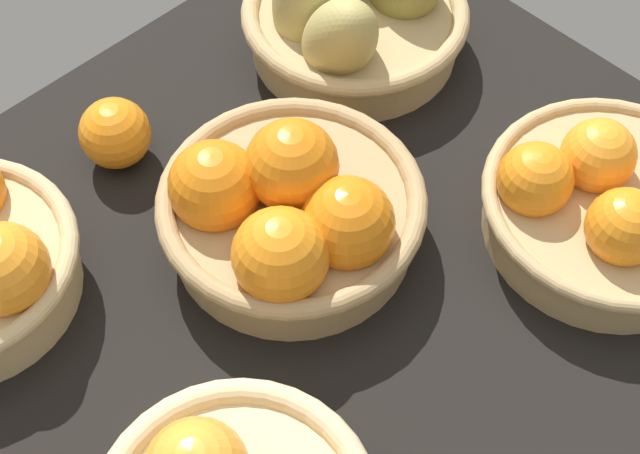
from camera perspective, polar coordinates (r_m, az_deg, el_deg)
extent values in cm
cube|color=black|center=(85.95, -0.81, -3.11)|extent=(84.00, 72.00, 3.00)
cylinder|color=tan|center=(89.16, 17.40, 0.77)|extent=(22.64, 22.64, 4.96)
torus|color=tan|center=(87.26, 17.80, 1.72)|extent=(24.10, 24.10, 1.46)
sphere|color=orange|center=(84.43, 13.18, 2.88)|extent=(6.90, 6.90, 6.90)
sphere|color=orange|center=(87.29, 16.84, 4.26)|extent=(6.90, 6.90, 6.90)
sphere|color=orange|center=(83.17, 18.36, 0.01)|extent=(6.90, 6.90, 6.90)
sphere|color=orange|center=(80.10, -19.10, -2.48)|extent=(7.98, 7.98, 7.98)
cylinder|color=tan|center=(84.54, -1.73, 0.52)|extent=(22.59, 22.59, 5.41)
torus|color=tan|center=(82.37, -1.78, 1.62)|extent=(24.50, 24.50, 1.90)
sphere|color=orange|center=(81.64, -6.53, 2.52)|extent=(8.38, 8.38, 8.38)
sphere|color=orange|center=(80.47, -1.76, 3.84)|extent=(8.38, 8.38, 8.38)
sphere|color=orange|center=(76.81, -2.46, -1.77)|extent=(8.38, 8.38, 8.38)
sphere|color=orange|center=(78.95, 1.69, 0.22)|extent=(8.38, 8.38, 8.38)
cylinder|color=tan|center=(101.41, 2.15, 12.08)|extent=(22.29, 22.29, 5.13)
torus|color=tan|center=(99.69, 2.19, 13.17)|extent=(24.21, 24.21, 1.92)
ellipsoid|color=tan|center=(94.09, 1.21, 11.51)|extent=(10.21, 13.86, 14.50)
sphere|color=orange|center=(92.04, -12.58, 5.69)|extent=(7.04, 7.04, 7.04)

